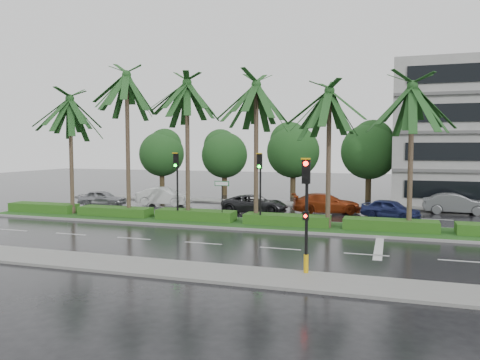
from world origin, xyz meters
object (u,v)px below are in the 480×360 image
(street_sign, at_px, (222,191))
(car_white, at_px, (163,196))
(signal_near, at_px, (306,211))
(car_silver, at_px, (102,198))
(car_grey, at_px, (456,204))
(signal_median_left, at_px, (177,176))
(car_blue, at_px, (391,209))
(car_red, at_px, (326,203))
(car_darkgrey, at_px, (255,204))

(street_sign, bearing_deg, car_white, 136.22)
(signal_near, xyz_separation_m, car_silver, (-19.55, 15.52, -1.85))
(car_grey, bearing_deg, signal_median_left, 118.62)
(signal_near, xyz_separation_m, signal_median_left, (-10.00, 9.69, 0.49))
(signal_median_left, relative_size, car_grey, 0.97)
(car_silver, xyz_separation_m, car_blue, (22.55, 0.20, 0.01))
(street_sign, xyz_separation_m, car_red, (5.50, 7.26, -1.40))
(car_white, bearing_deg, car_blue, -100.02)
(street_sign, height_order, car_red, street_sign)
(signal_median_left, height_order, car_blue, signal_median_left)
(car_blue, bearing_deg, car_grey, -27.11)
(signal_near, height_order, car_blue, signal_near)
(signal_median_left, xyz_separation_m, car_white, (-5.05, 7.89, -2.26))
(signal_median_left, relative_size, car_silver, 1.13)
(car_white, distance_m, car_red, 13.56)
(signal_near, relative_size, car_silver, 1.13)
(signal_median_left, bearing_deg, car_silver, 148.59)
(signal_median_left, height_order, car_silver, signal_median_left)
(car_red, bearing_deg, car_grey, -92.28)
(car_blue, distance_m, car_grey, 5.95)
(car_blue, bearing_deg, car_red, 94.62)
(signal_median_left, xyz_separation_m, car_silver, (-9.55, 5.83, -2.34))
(street_sign, bearing_deg, car_grey, 33.92)
(car_silver, bearing_deg, car_darkgrey, -98.77)
(signal_median_left, distance_m, car_white, 9.64)
(car_grey, bearing_deg, car_white, 94.21)
(car_blue, bearing_deg, signal_near, -168.82)
(car_darkgrey, relative_size, car_grey, 1.08)
(signal_median_left, bearing_deg, street_sign, 3.47)
(signal_median_left, relative_size, car_blue, 1.12)
(car_blue, relative_size, car_grey, 0.87)
(signal_median_left, xyz_separation_m, car_darkgrey, (3.50, 5.85, -2.32))
(car_darkgrey, bearing_deg, street_sign, 169.95)
(street_sign, bearing_deg, signal_near, -54.66)
(signal_near, height_order, car_red, signal_near)
(car_darkgrey, distance_m, car_blue, 9.50)
(car_silver, bearing_deg, signal_near, -137.30)
(car_blue, bearing_deg, street_sign, 142.31)
(car_silver, bearing_deg, signal_median_left, -130.27)
(signal_near, height_order, car_silver, signal_near)
(signal_near, distance_m, car_grey, 21.08)
(signal_median_left, height_order, car_white, signal_median_left)
(street_sign, height_order, car_darkgrey, street_sign)
(car_silver, bearing_deg, car_blue, -98.34)
(signal_median_left, height_order, car_red, signal_median_left)
(signal_median_left, relative_size, car_white, 0.97)
(car_red, height_order, car_blue, car_red)
(car_grey, bearing_deg, car_red, 104.52)
(street_sign, bearing_deg, car_darkgrey, 84.96)
(signal_near, distance_m, car_red, 17.29)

